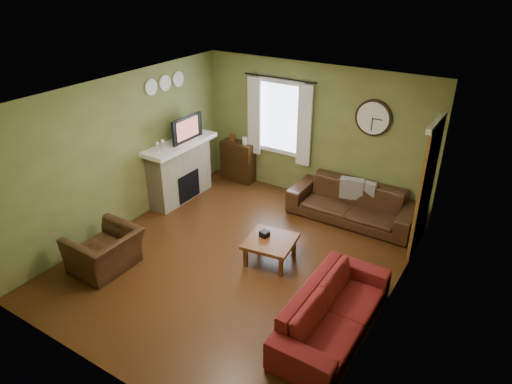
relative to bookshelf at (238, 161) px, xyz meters
The scene contains 31 objects.
floor 2.95m from the bookshelf, 56.28° to the right, with size 4.60×5.20×0.00m, color #43230E.
ceiling 3.64m from the bookshelf, 56.28° to the right, with size 4.60×5.20×0.00m, color white.
wall_left 2.67m from the bookshelf, 105.63° to the right, with size 0.00×5.20×2.60m, color olive.
wall_right 4.69m from the bookshelf, 31.77° to the right, with size 0.00×5.20×2.60m, color olive.
wall_back 1.85m from the bookshelf, ahead, with size 4.60×0.00×2.60m, color olive.
wall_front 5.36m from the bookshelf, 72.14° to the right, with size 4.60×0.00×2.60m, color olive.
fireplace 1.37m from the bookshelf, 110.56° to the right, with size 0.40×1.40×1.10m, color tan.
firebox 1.32m from the bookshelf, 102.76° to the right, with size 0.04×0.60×0.55m, color black.
mantel 1.53m from the bookshelf, 109.37° to the right, with size 0.58×1.60×0.08m, color white.
tv 1.52m from the bookshelf, 110.84° to the right, with size 0.60×0.08×0.35m, color black.
tv_screen 1.54m from the bookshelf, 107.21° to the right, with size 0.02×0.62×0.36m, color #994C3F.
medallion_left 2.53m from the bookshelf, 112.05° to the right, with size 0.28×0.28×0.03m, color white.
medallion_mid 2.32m from the bookshelf, 117.29° to the right, with size 0.28×0.28×0.03m, color white.
medallion_right 2.15m from the bookshelf, 125.39° to the right, with size 0.28×0.28×0.03m, color white.
window_pane 1.42m from the bookshelf, ahead, with size 1.00×0.02×1.30m, color silver, non-canonical shape.
curtain_rod 2.06m from the bookshelf, ahead, with size 0.03×0.03×1.50m, color black.
curtain_left 1.09m from the bookshelf, ahead, with size 0.28×0.04×1.55m, color silver.
curtain_right 1.79m from the bookshelf, ahead, with size 0.28×0.04×1.55m, color silver.
wall_clock 3.05m from the bookshelf, ahead, with size 0.64×0.06×0.64m, color white, non-canonical shape.
door 3.98m from the bookshelf, ahead, with size 0.05×0.90×2.10m, color brown.
bookshelf is the anchor object (origin of this frame).
book 0.58m from the bookshelf, 102.39° to the left, with size 0.16×0.22×0.02m, color brown.
sofa_brown 2.68m from the bookshelf, ahead, with size 2.25×0.88×0.66m, color #351F11.
pillow_left 2.82m from the bookshelf, ahead, with size 0.36×0.11×0.36m, color gray.
pillow_right 2.59m from the bookshelf, ahead, with size 0.41×0.12×0.41m, color gray.
sofa_red 4.62m from the bookshelf, 40.87° to the right, with size 2.08×0.81×0.61m, color maroon.
armchair 3.65m from the bookshelf, 89.04° to the right, with size 0.95×0.83×0.62m, color #351F11.
coffee_table 3.01m from the bookshelf, 46.35° to the right, with size 0.72×0.72×0.38m, color brown, non-canonical shape.
tissue_box 2.89m from the bookshelf, 47.69° to the right, with size 0.12×0.12×0.10m, color black.
wine_glass_a 2.08m from the bookshelf, 103.06° to the right, with size 0.07×0.07×0.19m, color white, non-canonical shape.
wine_glass_b 1.97m from the bookshelf, 104.01° to the right, with size 0.07×0.07×0.19m, color white, non-canonical shape.
Camera 1 is at (3.38, -4.82, 4.22)m, focal length 32.00 mm.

